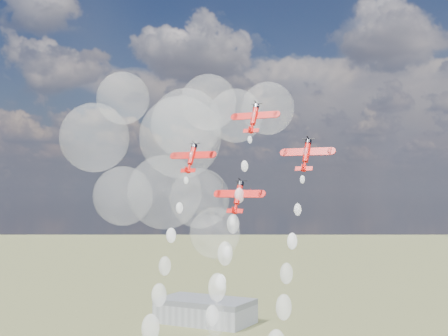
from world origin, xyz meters
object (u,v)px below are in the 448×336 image
plane_slot (238,196)px  hangar (205,311)px  plane_lead (254,118)px  plane_left (192,157)px  plane_right (306,154)px

plane_slot → hangar: bearing=121.4°
plane_lead → plane_slot: bearing=-90.0°
plane_left → plane_right: bearing=0.0°
plane_lead → plane_right: size_ratio=1.00×
hangar → plane_slot: bearing=-58.6°
plane_left → plane_right: same height
hangar → plane_left: bearing=-61.8°
plane_right → plane_left: bearing=180.0°
hangar → plane_slot: size_ratio=4.38×
plane_lead → plane_left: bearing=-163.6°
hangar → plane_slot: (102.86, -168.22, 64.16)m
hangar → plane_lead: bearing=-57.2°
plane_right → plane_slot: 18.37m
plane_lead → plane_slot: plane_lead is taller
plane_lead → hangar: bearing=122.8°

